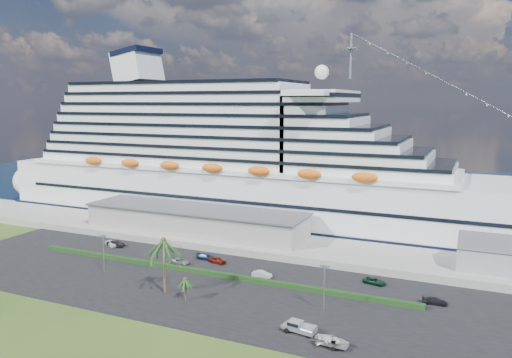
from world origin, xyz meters
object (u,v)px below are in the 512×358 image
at_px(boat_trailer, 332,340).
at_px(pickup_truck, 299,327).
at_px(cruise_ship, 245,166).
at_px(parked_car_3, 206,257).

bearing_deg(boat_trailer, pickup_truck, 157.47).
distance_m(cruise_ship, boat_trailer, 83.59).
height_order(cruise_ship, parked_car_3, cruise_ship).
height_order(cruise_ship, boat_trailer, cruise_ship).
bearing_deg(parked_car_3, boat_trailer, -126.72).
relative_size(cruise_ship, pickup_truck, 34.10).
bearing_deg(pickup_truck, boat_trailer, -22.53).
relative_size(pickup_truck, boat_trailer, 0.93).
xyz_separation_m(cruise_ship, parked_car_3, (8.69, -39.32, -15.90)).
bearing_deg(parked_car_3, cruise_ship, 12.96).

